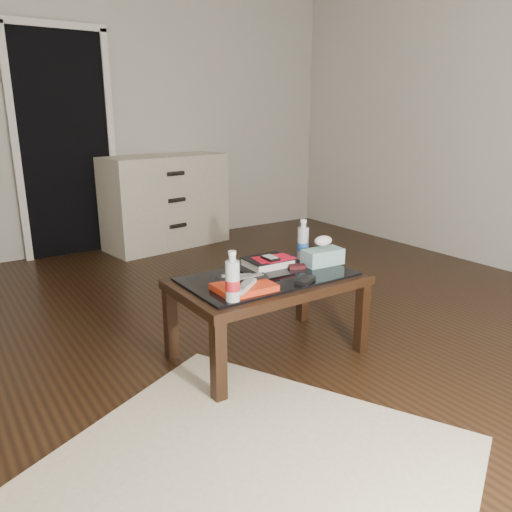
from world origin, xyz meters
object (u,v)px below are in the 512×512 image
at_px(water_bottle_left, 232,276).
at_px(tissue_box, 323,257).
at_px(dresser, 166,201).
at_px(coffee_table, 268,287).
at_px(water_bottle_right, 303,239).
at_px(textbook, 268,262).

bearing_deg(water_bottle_left, tissue_box, 15.59).
height_order(dresser, tissue_box, dresser).
relative_size(coffee_table, dresser, 0.80).
bearing_deg(water_bottle_left, dresser, 72.13).
bearing_deg(water_bottle_left, coffee_table, 31.17).
bearing_deg(coffee_table, water_bottle_right, 22.26).
bearing_deg(tissue_box, textbook, 155.10).
bearing_deg(water_bottle_right, water_bottle_left, -153.14).
bearing_deg(textbook, water_bottle_right, 2.37).
distance_m(coffee_table, dresser, 2.56).
bearing_deg(tissue_box, water_bottle_right, 101.42).
height_order(water_bottle_left, water_bottle_right, same).
distance_m(dresser, textbook, 2.40).
xyz_separation_m(dresser, tissue_box, (-0.15, -2.52, 0.06)).
bearing_deg(textbook, dresser, 81.36).
bearing_deg(coffee_table, water_bottle_left, -148.83).
bearing_deg(tissue_box, dresser, 90.26).
xyz_separation_m(dresser, water_bottle_left, (-0.88, -2.72, 0.13)).
bearing_deg(coffee_table, textbook, 55.30).
relative_size(coffee_table, textbook, 4.00).
xyz_separation_m(coffee_table, tissue_box, (0.37, -0.01, 0.11)).
distance_m(textbook, water_bottle_right, 0.27).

